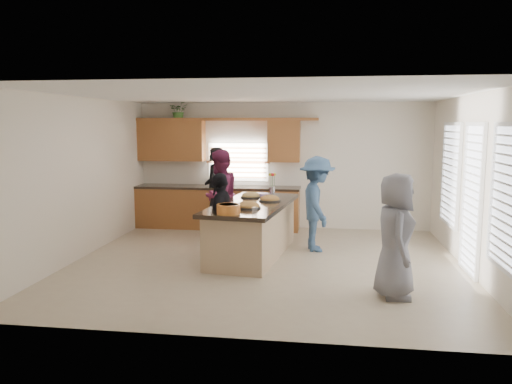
# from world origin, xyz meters

# --- Properties ---
(floor) EXTENTS (6.50, 6.50, 0.00)m
(floor) POSITION_xyz_m (0.00, 0.00, 0.00)
(floor) COLOR tan
(floor) RESTS_ON ground
(room_shell) EXTENTS (6.52, 6.02, 2.81)m
(room_shell) POSITION_xyz_m (0.00, 0.00, 1.90)
(room_shell) COLOR silver
(room_shell) RESTS_ON ground
(back_cabinetry) EXTENTS (4.08, 0.66, 2.46)m
(back_cabinetry) POSITION_xyz_m (-1.47, 2.73, 0.91)
(back_cabinetry) COLOR #945A2B
(back_cabinetry) RESTS_ON ground
(right_wall_glazing) EXTENTS (0.06, 4.00, 2.25)m
(right_wall_glazing) POSITION_xyz_m (3.22, -0.13, 1.34)
(right_wall_glazing) COLOR white
(right_wall_glazing) RESTS_ON ground
(island) EXTENTS (1.48, 2.82, 0.95)m
(island) POSITION_xyz_m (-0.30, 0.47, 0.45)
(island) COLOR tan
(island) RESTS_ON ground
(platter_front) EXTENTS (0.43, 0.43, 0.17)m
(platter_front) POSITION_xyz_m (-0.29, -0.07, 0.98)
(platter_front) COLOR black
(platter_front) RESTS_ON island
(platter_mid) EXTENTS (0.40, 0.40, 0.16)m
(platter_mid) POSITION_xyz_m (-0.02, 0.74, 0.98)
(platter_mid) COLOR black
(platter_mid) RESTS_ON island
(platter_back) EXTENTS (0.38, 0.38, 0.15)m
(platter_back) POSITION_xyz_m (-0.43, 1.11, 0.98)
(platter_back) COLOR black
(platter_back) RESTS_ON island
(salad_bowl) EXTENTS (0.37, 0.37, 0.15)m
(salad_bowl) POSITION_xyz_m (-0.51, -0.66, 1.03)
(salad_bowl) COLOR #CC6C25
(salad_bowl) RESTS_ON island
(clear_cup) EXTENTS (0.09, 0.09, 0.09)m
(clear_cup) POSITION_xyz_m (-0.12, -0.52, 0.99)
(clear_cup) COLOR white
(clear_cup) RESTS_ON island
(plate_stack) EXTENTS (0.22, 0.22, 0.05)m
(plate_stack) POSITION_xyz_m (-0.24, 1.35, 0.98)
(plate_stack) COLOR #C794D8
(plate_stack) RESTS_ON island
(flower_vase) EXTENTS (0.14, 0.14, 0.42)m
(flower_vase) POSITION_xyz_m (-0.08, 1.64, 1.18)
(flower_vase) COLOR silver
(flower_vase) RESTS_ON island
(potted_plant) EXTENTS (0.46, 0.42, 0.44)m
(potted_plant) POSITION_xyz_m (-2.31, 2.82, 2.62)
(potted_plant) COLOR #437830
(potted_plant) RESTS_ON back_cabinetry
(woman_left_back) EXTENTS (0.48, 0.69, 1.82)m
(woman_left_back) POSITION_xyz_m (-1.47, 2.60, 0.91)
(woman_left_back) COLOR black
(woman_left_back) RESTS_ON ground
(woman_left_mid) EXTENTS (0.94, 1.06, 1.83)m
(woman_left_mid) POSITION_xyz_m (-1.11, 1.50, 0.91)
(woman_left_mid) COLOR maroon
(woman_left_mid) RESTS_ON ground
(woman_left_front) EXTENTS (0.40, 0.92, 1.55)m
(woman_left_front) POSITION_xyz_m (-0.71, -0.28, 0.78)
(woman_left_front) COLOR black
(woman_left_front) RESTS_ON ground
(woman_right_back) EXTENTS (0.85, 1.23, 1.75)m
(woman_right_back) POSITION_xyz_m (0.82, 0.99, 0.87)
(woman_right_back) COLOR #324E6F
(woman_right_back) RESTS_ON ground
(woman_right_front) EXTENTS (0.55, 0.83, 1.69)m
(woman_right_front) POSITION_xyz_m (1.91, -1.38, 0.85)
(woman_right_front) COLOR slate
(woman_right_front) RESTS_ON ground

